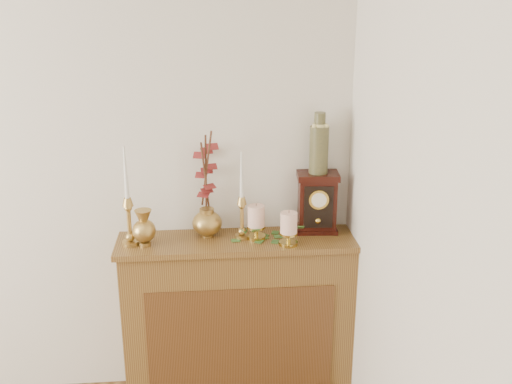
{
  "coord_description": "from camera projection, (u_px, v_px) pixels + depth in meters",
  "views": [
    {
      "loc": [
        1.24,
        -0.73,
        2.14
      ],
      "look_at": [
        1.49,
        2.05,
        1.2
      ],
      "focal_mm": 42.0,
      "sensor_mm": 36.0,
      "label": 1
    }
  ],
  "objects": [
    {
      "name": "pillar_candle_left",
      "position": [
        256.0,
        220.0,
        3.04
      ],
      "size": [
        0.1,
        0.1,
        0.19
      ],
      "rotation": [
        0.0,
        0.0,
        -0.38
      ],
      "color": "#B6993F",
      "rests_on": "console_shelf"
    },
    {
      "name": "candlestick_left",
      "position": [
        129.0,
        214.0,
        2.95
      ],
      "size": [
        0.08,
        0.08,
        0.51
      ],
      "rotation": [
        0.0,
        0.0,
        0.04
      ],
      "color": "#B48748",
      "rests_on": "console_shelf"
    },
    {
      "name": "pillar_candle_right",
      "position": [
        289.0,
        227.0,
        2.97
      ],
      "size": [
        0.09,
        0.09,
        0.18
      ],
      "rotation": [
        0.0,
        0.0,
        -0.4
      ],
      "color": "#B6993F",
      "rests_on": "console_shelf"
    },
    {
      "name": "ivy_garland",
      "position": [
        270.0,
        236.0,
        3.08
      ],
      "size": [
        0.38,
        0.17,
        0.07
      ],
      "rotation": [
        0.0,
        0.0,
        -0.39
      ],
      "color": "#376325",
      "rests_on": "console_shelf"
    },
    {
      "name": "ceramic_vase",
      "position": [
        319.0,
        146.0,
        3.03
      ],
      "size": [
        0.1,
        0.1,
        0.31
      ],
      "rotation": [
        0.0,
        0.0,
        -0.07
      ],
      "color": "#162D24",
      "rests_on": "mantel_clock"
    },
    {
      "name": "candlestick_center",
      "position": [
        242.0,
        211.0,
        3.03
      ],
      "size": [
        0.08,
        0.08,
        0.46
      ],
      "rotation": [
        0.0,
        0.0,
        -0.15
      ],
      "color": "#B48748",
      "rests_on": "console_shelf"
    },
    {
      "name": "ginger_jar",
      "position": [
        207.0,
        187.0,
        3.06
      ],
      "size": [
        0.23,
        0.25,
        0.57
      ],
      "rotation": [
        0.0,
        0.0,
        -0.0
      ],
      "color": "#B48748",
      "rests_on": "console_shelf"
    },
    {
      "name": "console_shelf",
      "position": [
        239.0,
        323.0,
        3.23
      ],
      "size": [
        1.24,
        0.34,
        0.93
      ],
      "color": "brown",
      "rests_on": "ground"
    },
    {
      "name": "bud_vase",
      "position": [
        144.0,
        228.0,
        2.96
      ],
      "size": [
        0.12,
        0.12,
        0.19
      ],
      "rotation": [
        0.0,
        0.0,
        0.29
      ],
      "color": "#B48748",
      "rests_on": "console_shelf"
    },
    {
      "name": "mantel_clock",
      "position": [
        317.0,
        203.0,
        3.12
      ],
      "size": [
        0.22,
        0.16,
        0.32
      ],
      "rotation": [
        0.0,
        0.0,
        -0.07
      ],
      "color": "black",
      "rests_on": "console_shelf"
    }
  ]
}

